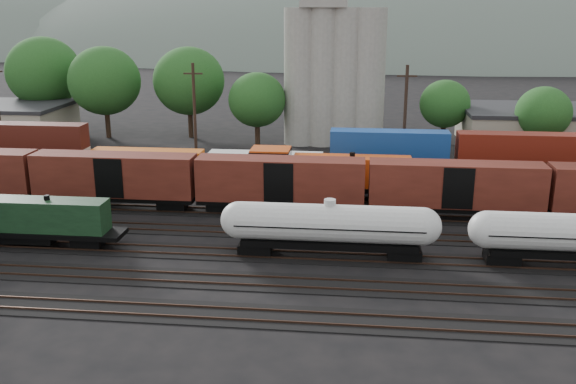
# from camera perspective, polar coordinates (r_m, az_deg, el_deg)

# --- Properties ---
(ground) EXTENTS (600.00, 600.00, 0.00)m
(ground) POSITION_cam_1_polar(r_m,az_deg,el_deg) (53.66, -1.33, -3.64)
(ground) COLOR black
(tracks) EXTENTS (180.00, 33.20, 0.20)m
(tracks) POSITION_cam_1_polar(r_m,az_deg,el_deg) (53.64, -1.33, -3.59)
(tracks) COLOR black
(tracks) RESTS_ON ground
(green_locomotive) EXTENTS (15.44, 2.73, 4.09)m
(green_locomotive) POSITION_cam_1_polar(r_m,az_deg,el_deg) (54.52, -23.02, -2.05)
(green_locomotive) COLOR black
(green_locomotive) RESTS_ON ground
(tank_car_a) EXTENTS (16.39, 2.93, 4.30)m
(tank_car_a) POSITION_cam_1_polar(r_m,az_deg,el_deg) (47.70, 3.70, -2.99)
(tank_car_a) COLOR silver
(tank_car_a) RESTS_ON ground
(orange_locomotive) EXTENTS (18.73, 3.12, 4.68)m
(orange_locomotive) POSITION_cam_1_polar(r_m,az_deg,el_deg) (62.10, 2.74, 1.70)
(orange_locomotive) COLOR black
(orange_locomotive) RESTS_ON ground
(boxcar_string) EXTENTS (153.60, 2.90, 4.20)m
(boxcar_string) POSITION_cam_1_polar(r_m,az_deg,el_deg) (58.84, -8.15, 1.18)
(boxcar_string) COLOR black
(boxcar_string) RESTS_ON ground
(container_wall) EXTENTS (165.57, 2.60, 5.80)m
(container_wall) POSITION_cam_1_polar(r_m,az_deg,el_deg) (69.05, -8.27, 2.81)
(container_wall) COLOR black
(container_wall) RESTS_ON ground
(grain_silo) EXTENTS (13.40, 5.00, 29.00)m
(grain_silo) POSITION_cam_1_polar(r_m,az_deg,el_deg) (86.35, 4.01, 11.59)
(grain_silo) COLOR gray
(grain_silo) RESTS_ON ground
(industrial_sheds) EXTENTS (119.38, 17.26, 5.10)m
(industrial_sheds) POSITION_cam_1_polar(r_m,az_deg,el_deg) (86.69, 6.09, 5.75)
(industrial_sheds) COLOR #9E937F
(industrial_sheds) RESTS_ON ground
(tree_band) EXTENTS (162.67, 20.99, 14.46)m
(tree_band) POSITION_cam_1_polar(r_m,az_deg,el_deg) (90.27, -0.80, 9.70)
(tree_band) COLOR black
(tree_band) RESTS_ON ground
(utility_poles) EXTENTS (122.20, 0.36, 12.00)m
(utility_poles) POSITION_cam_1_polar(r_m,az_deg,el_deg) (73.31, 0.89, 6.81)
(utility_poles) COLOR black
(utility_poles) RESTS_ON ground
(distant_hills) EXTENTS (860.00, 286.00, 130.00)m
(distant_hills) POSITION_cam_1_polar(r_m,az_deg,el_deg) (312.90, 9.43, 8.95)
(distant_hills) COLOR #59665B
(distant_hills) RESTS_ON ground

